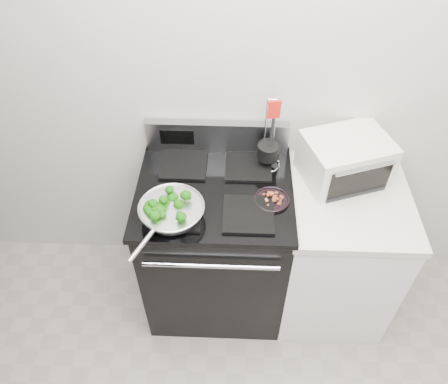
{
  "coord_description": "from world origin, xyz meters",
  "views": [
    {
      "loc": [
        -0.19,
        -0.12,
        2.5
      ],
      "look_at": [
        -0.25,
        1.36,
        0.98
      ],
      "focal_mm": 35.0,
      "sensor_mm": 36.0,
      "label": 1
    }
  ],
  "objects_px": {
    "bacon_plate": "(272,198)",
    "toaster_oven": "(345,159)",
    "gas_range": "(216,245)",
    "utensil_holder": "(268,155)",
    "skillet": "(171,211)"
  },
  "relations": [
    {
      "from": "gas_range",
      "to": "toaster_oven",
      "type": "relative_size",
      "value": 2.32
    },
    {
      "from": "gas_range",
      "to": "utensil_holder",
      "type": "bearing_deg",
      "value": 34.25
    },
    {
      "from": "bacon_plate",
      "to": "utensil_holder",
      "type": "distance_m",
      "value": 0.26
    },
    {
      "from": "skillet",
      "to": "toaster_oven",
      "type": "xyz_separation_m",
      "value": [
        0.84,
        0.35,
        0.04
      ]
    },
    {
      "from": "utensil_holder",
      "to": "toaster_oven",
      "type": "distance_m",
      "value": 0.39
    },
    {
      "from": "utensil_holder",
      "to": "toaster_oven",
      "type": "xyz_separation_m",
      "value": [
        0.39,
        -0.04,
        0.02
      ]
    },
    {
      "from": "toaster_oven",
      "to": "skillet",
      "type": "bearing_deg",
      "value": -176.67
    },
    {
      "from": "bacon_plate",
      "to": "toaster_oven",
      "type": "relative_size",
      "value": 0.35
    },
    {
      "from": "skillet",
      "to": "gas_range",
      "type": "bearing_deg",
      "value": 71.62
    },
    {
      "from": "skillet",
      "to": "utensil_holder",
      "type": "height_order",
      "value": "utensil_holder"
    },
    {
      "from": "utensil_holder",
      "to": "bacon_plate",
      "type": "bearing_deg",
      "value": -96.94
    },
    {
      "from": "skillet",
      "to": "toaster_oven",
      "type": "relative_size",
      "value": 0.95
    },
    {
      "from": "gas_range",
      "to": "utensil_holder",
      "type": "xyz_separation_m",
      "value": [
        0.27,
        0.18,
        0.53
      ]
    },
    {
      "from": "gas_range",
      "to": "utensil_holder",
      "type": "distance_m",
      "value": 0.63
    },
    {
      "from": "gas_range",
      "to": "bacon_plate",
      "type": "distance_m",
      "value": 0.56
    }
  ]
}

